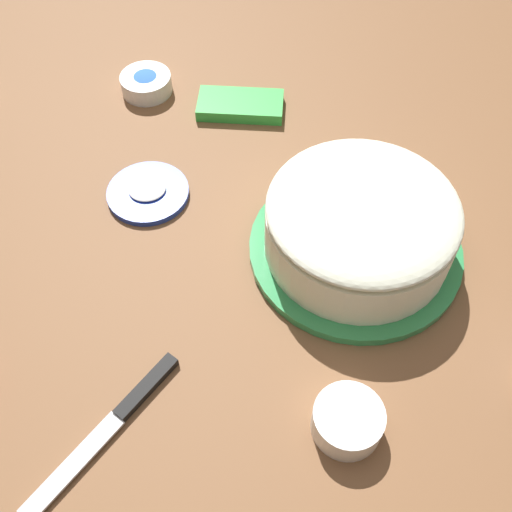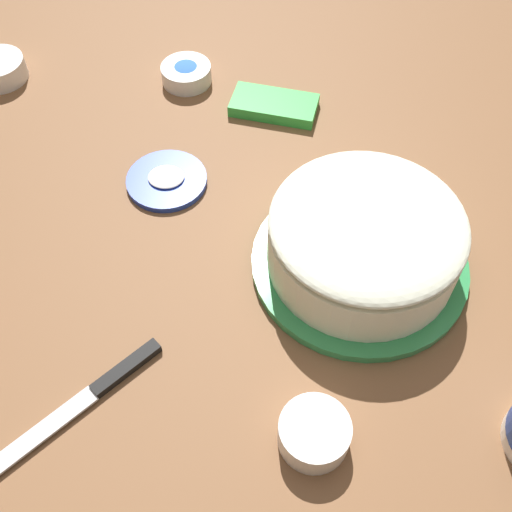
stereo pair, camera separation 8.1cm
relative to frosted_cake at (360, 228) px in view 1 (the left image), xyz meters
name	(u,v)px [view 1 (the left image)]	position (x,y,z in m)	size (l,w,h in m)	color
ground_plane	(201,281)	(0.22, 0.02, -0.05)	(1.54, 1.54, 0.00)	brown
frosted_cake	(360,228)	(0.00, 0.00, 0.00)	(0.30, 0.30, 0.12)	#339351
frosting_tub_lid	(148,192)	(0.28, -0.15, -0.05)	(0.12, 0.12, 0.02)	#233DAD
spreading_knife	(118,417)	(0.33, 0.20, -0.05)	(0.18, 0.18, 0.01)	silver
sprinkle_bowl_pink	(348,421)	(0.07, 0.25, -0.03)	(0.08, 0.08, 0.04)	white
sprinkle_bowl_blue	(146,83)	(0.28, -0.39, -0.04)	(0.09, 0.09, 0.03)	white
candy_box_lower	(240,105)	(0.12, -0.32, -0.04)	(0.14, 0.07, 0.02)	green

